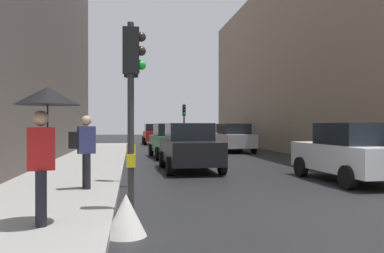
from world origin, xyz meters
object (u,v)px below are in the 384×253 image
object	(u,v)px
car_silver_hatchback	(233,138)
pedestrian_with_grey_backpack	(85,147)
traffic_light_near_right	(132,88)
car_green_estate	(172,141)
car_red_sedan	(155,134)
car_white_compact	(351,152)
pedestrian_with_umbrella	(46,116)
car_dark_suv	(190,147)
car_blue_van	(223,135)
traffic_light_near_left	(132,83)
traffic_light_far_median	(184,117)
warning_sign_triangle	(126,215)

from	to	relation	value
car_silver_hatchback	pedestrian_with_grey_backpack	distance (m)	16.07
traffic_light_near_right	car_green_estate	bearing A→B (deg)	78.04
car_red_sedan	car_white_compact	bearing A→B (deg)	-79.18
pedestrian_with_umbrella	pedestrian_with_grey_backpack	distance (m)	3.55
car_dark_suv	pedestrian_with_umbrella	world-z (taller)	pedestrian_with_umbrella
car_blue_van	car_red_sedan	bearing A→B (deg)	132.67
car_red_sedan	pedestrian_with_grey_backpack	world-z (taller)	pedestrian_with_grey_backpack
car_red_sedan	car_blue_van	size ratio (longest dim) A/B	1.00
car_blue_van	pedestrian_with_grey_backpack	world-z (taller)	pedestrian_with_grey_backpack
car_green_estate	car_silver_hatchback	bearing A→B (deg)	40.77
traffic_light_near_left	car_green_estate	size ratio (longest dim) A/B	0.83
traffic_light_near_right	car_blue_van	bearing A→B (deg)	69.70
car_silver_hatchback	car_red_sedan	world-z (taller)	same
traffic_light_near_left	car_dark_suv	size ratio (longest dim) A/B	0.85
car_green_estate	pedestrian_with_umbrella	xyz separation A→B (m)	(-3.35, -14.15, 0.96)
pedestrian_with_umbrella	pedestrian_with_grey_backpack	bearing A→B (deg)	86.88
car_silver_hatchback	pedestrian_with_grey_backpack	bearing A→B (deg)	-117.24
traffic_light_far_median	pedestrian_with_grey_backpack	distance (m)	22.26
car_dark_suv	pedestrian_with_umbrella	size ratio (longest dim) A/B	1.98
car_green_estate	pedestrian_with_umbrella	distance (m)	14.57
car_dark_suv	warning_sign_triangle	xyz separation A→B (m)	(-2.21, -8.52, -0.55)
car_red_sedan	warning_sign_triangle	bearing A→B (deg)	-94.07
traffic_light_near_right	car_white_compact	bearing A→B (deg)	0.45
car_silver_hatchback	car_red_sedan	xyz separation A→B (m)	(-4.28, 10.48, 0.00)
car_silver_hatchback	car_dark_suv	bearing A→B (deg)	-113.33
car_dark_suv	pedestrian_with_grey_backpack	bearing A→B (deg)	-124.23
warning_sign_triangle	car_silver_hatchback	bearing A→B (deg)	70.70
car_blue_van	warning_sign_triangle	bearing A→B (deg)	-106.52
car_silver_hatchback	car_white_compact	distance (m)	13.13
car_green_estate	warning_sign_triangle	bearing A→B (deg)	-98.35
traffic_light_far_median	warning_sign_triangle	xyz separation A→B (m)	(-4.19, -25.34, -1.98)
traffic_light_near_left	pedestrian_with_grey_backpack	world-z (taller)	traffic_light_near_left
car_silver_hatchback	car_white_compact	size ratio (longest dim) A/B	1.00
warning_sign_triangle	traffic_light_near_left	bearing A→B (deg)	85.64
car_red_sedan	pedestrian_with_grey_backpack	size ratio (longest dim) A/B	2.40
car_dark_suv	car_blue_van	bearing A→B (deg)	72.35
pedestrian_with_umbrella	car_red_sedan	bearing A→B (deg)	83.41
car_green_estate	pedestrian_with_umbrella	world-z (taller)	pedestrian_with_umbrella
pedestrian_with_umbrella	car_green_estate	bearing A→B (deg)	76.69
car_green_estate	warning_sign_triangle	size ratio (longest dim) A/B	6.64
traffic_light_near_right	car_silver_hatchback	bearing A→B (deg)	64.73
traffic_light_near_left	car_red_sedan	world-z (taller)	traffic_light_near_left
traffic_light_near_right	car_green_estate	size ratio (longest dim) A/B	0.91
pedestrian_with_grey_backpack	pedestrian_with_umbrella	bearing A→B (deg)	-93.12
car_blue_van	pedestrian_with_umbrella	size ratio (longest dim) A/B	1.98
traffic_light_near_right	pedestrian_with_umbrella	world-z (taller)	traffic_light_near_right
traffic_light_far_median	car_white_compact	bearing A→B (deg)	-83.44
traffic_light_near_right	pedestrian_with_grey_backpack	bearing A→B (deg)	-135.77
car_white_compact	pedestrian_with_umbrella	xyz separation A→B (m)	(-7.78, -4.64, 0.96)
traffic_light_near_left	pedestrian_with_umbrella	xyz separation A→B (m)	(-1.33, -0.98, -0.64)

